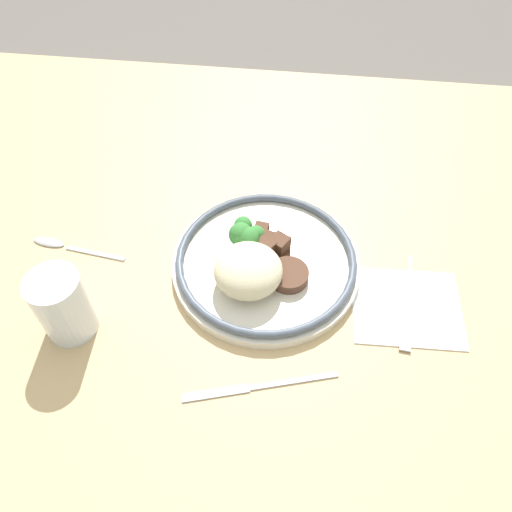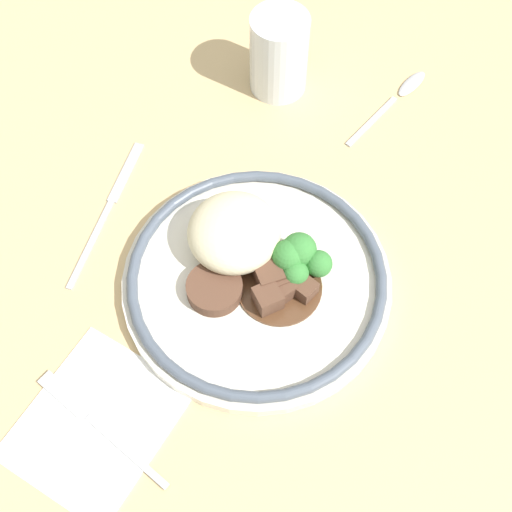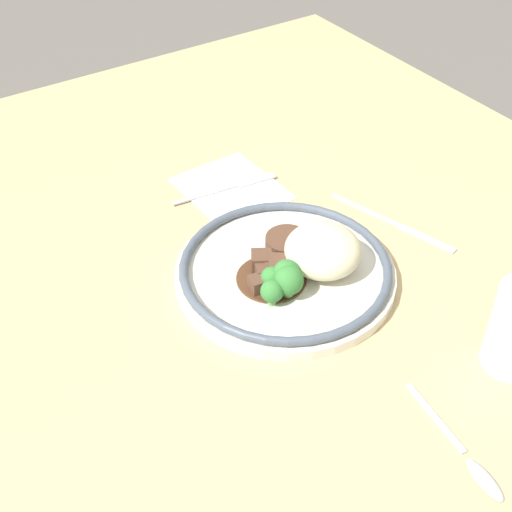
{
  "view_description": "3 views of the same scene",
  "coord_description": "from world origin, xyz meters",
  "px_view_note": "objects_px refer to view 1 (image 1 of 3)",
  "views": [
    {
      "loc": [
        -0.08,
        0.46,
        0.65
      ],
      "look_at": [
        -0.03,
        0.01,
        0.08
      ],
      "focal_mm": 35.0,
      "sensor_mm": 36.0,
      "label": 1
    },
    {
      "loc": [
        -0.34,
        -0.2,
        0.72
      ],
      "look_at": [
        -0.03,
        0.0,
        0.08
      ],
      "focal_mm": 50.0,
      "sensor_mm": 36.0,
      "label": 2
    },
    {
      "loc": [
        0.51,
        -0.42,
        0.66
      ],
      "look_at": [
        -0.07,
        -0.03,
        0.07
      ],
      "focal_mm": 50.0,
      "sensor_mm": 36.0,
      "label": 3
    }
  ],
  "objects_px": {
    "juice_glass": "(64,307)",
    "knife": "(255,387)",
    "plate": "(262,262)",
    "fork": "(407,309)",
    "spoon": "(60,245)"
  },
  "relations": [
    {
      "from": "juice_glass",
      "to": "knife",
      "type": "relative_size",
      "value": 0.53
    },
    {
      "from": "plate",
      "to": "fork",
      "type": "bearing_deg",
      "value": 167.54
    },
    {
      "from": "knife",
      "to": "spoon",
      "type": "relative_size",
      "value": 1.25
    },
    {
      "from": "spoon",
      "to": "knife",
      "type": "bearing_deg",
      "value": 156.59
    },
    {
      "from": "fork",
      "to": "knife",
      "type": "height_order",
      "value": "fork"
    },
    {
      "from": "juice_glass",
      "to": "knife",
      "type": "bearing_deg",
      "value": 167.09
    },
    {
      "from": "fork",
      "to": "spoon",
      "type": "xyz_separation_m",
      "value": [
        0.54,
        -0.06,
        -0.0
      ]
    },
    {
      "from": "knife",
      "to": "plate",
      "type": "bearing_deg",
      "value": -102.45
    },
    {
      "from": "juice_glass",
      "to": "knife",
      "type": "height_order",
      "value": "juice_glass"
    },
    {
      "from": "knife",
      "to": "spoon",
      "type": "xyz_separation_m",
      "value": [
        0.34,
        -0.2,
        0.0
      ]
    },
    {
      "from": "plate",
      "to": "knife",
      "type": "height_order",
      "value": "plate"
    },
    {
      "from": "juice_glass",
      "to": "fork",
      "type": "bearing_deg",
      "value": -169.98
    },
    {
      "from": "plate",
      "to": "juice_glass",
      "type": "distance_m",
      "value": 0.29
    },
    {
      "from": "plate",
      "to": "juice_glass",
      "type": "bearing_deg",
      "value": 27.28
    },
    {
      "from": "plate",
      "to": "fork",
      "type": "xyz_separation_m",
      "value": [
        -0.22,
        0.05,
        -0.02
      ]
    }
  ]
}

